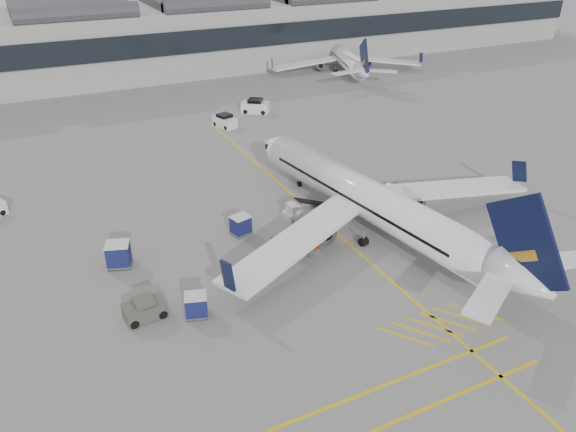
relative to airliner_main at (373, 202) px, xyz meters
name	(u,v)px	position (x,y,z in m)	size (l,w,h in m)	color
ground	(264,307)	(-12.98, -6.01, -2.79)	(220.00, 220.00, 0.00)	gray
terminal	(88,41)	(-12.98, 65.91, 3.35)	(200.00, 20.45, 12.40)	#9E9E99
apron_markings	(319,218)	(-2.98, 3.99, -2.78)	(0.25, 60.00, 0.01)	gold
airliner_main	(373,202)	(0.00, 0.00, 0.00)	(32.36, 35.57, 9.48)	white
airliner_far	(344,58)	(28.27, 51.05, -0.44)	(26.23, 29.09, 7.97)	white
belt_loader	(302,211)	(-4.20, 5.06, -2.25)	(4.54, 1.79, 1.83)	silver
baggage_cart_a	(299,245)	(-7.49, -0.77, -1.91)	(1.85, 1.67, 1.63)	gray
baggage_cart_b	(241,225)	(-10.52, 4.44, -1.87)	(1.92, 1.72, 1.72)	gray
baggage_cart_c	(196,305)	(-17.54, -4.78, -1.87)	(1.94, 1.76, 1.71)	gray
baggage_cart_d	(118,254)	(-21.03, 3.96, -1.70)	(2.33, 2.12, 2.03)	gray
ramp_agent_a	(272,245)	(-9.44, 0.23, -1.94)	(0.61, 0.40, 1.68)	#E1500B
ramp_agent_b	(315,241)	(-5.99, -0.77, -1.95)	(0.81, 0.63, 1.67)	orange
pushback_tug	(145,309)	(-20.79, -3.40, -2.09)	(2.93, 1.98, 1.56)	#4C4E43
safety_cone_nose	(293,171)	(-0.52, 14.24, -2.51)	(0.40, 0.40, 0.56)	#F24C0A
safety_cone_engine	(399,215)	(3.56, 0.77, -2.52)	(0.38, 0.38, 0.53)	#F24C0A
service_van_mid	(225,121)	(-1.73, 31.83, -2.02)	(2.65, 3.69, 1.71)	silver
service_van_right	(255,106)	(4.30, 35.60, -1.91)	(4.20, 3.78, 1.96)	silver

